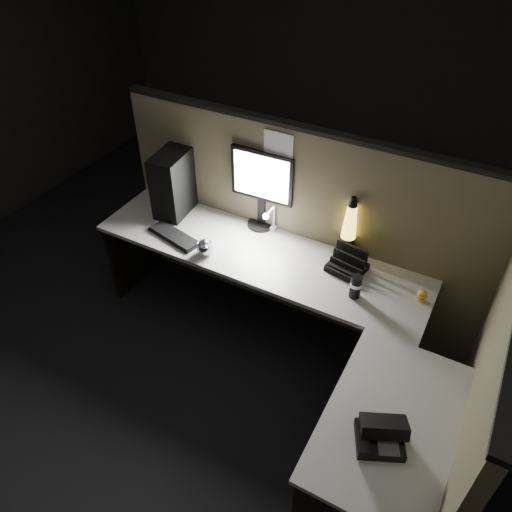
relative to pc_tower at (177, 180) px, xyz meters
The scene contains 17 objects.
floor 1.55m from the pc_tower, 40.84° to the right, with size 6.00×6.00×0.00m, color black.
room_shell 1.38m from the pc_tower, 40.84° to the right, with size 6.00×6.00×6.00m.
partition_back 0.95m from the pc_tower, ahead, with size 2.66×0.06×1.50m, color brown.
partition_right 2.36m from the pc_tower, 17.16° to the right, with size 0.06×1.66×1.50m, color brown.
desk 1.28m from the pc_tower, 26.25° to the right, with size 2.60×1.60×0.73m.
pc_tower is the anchor object (origin of this frame).
monitor 0.66m from the pc_tower, ahead, with size 0.45×0.19×0.58m.
keyboard 0.44m from the pc_tower, 60.94° to the right, with size 0.40×0.13×0.02m, color black.
mouse 0.55m from the pc_tower, 35.35° to the right, with size 0.08×0.06×0.03m, color black.
clip_lamp 0.76m from the pc_tower, ahead, with size 0.04×0.17×0.22m.
organizer 1.37m from the pc_tower, ahead, with size 0.25×0.23×0.17m.
lava_lamp 1.29m from the pc_tower, ahead, with size 0.12×0.12×0.44m.
travel_mug 1.51m from the pc_tower, 10.92° to the right, with size 0.07×0.07×0.16m, color black.
steel_mug 0.63m from the pc_tower, 38.73° to the right, with size 0.11×0.11×0.09m, color #B6B6BD.
figurine 1.85m from the pc_tower, ahead, with size 0.06×0.06×0.06m, color orange.
pinned_paper 0.84m from the pc_tower, ahead, with size 0.20×0.00×0.29m, color white.
desk_phone 2.22m from the pc_tower, 30.63° to the right, with size 0.27×0.27×0.13m.
Camera 1 is at (1.06, -1.66, 2.85)m, focal length 35.00 mm.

